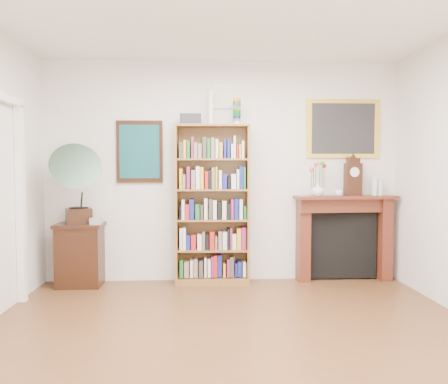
# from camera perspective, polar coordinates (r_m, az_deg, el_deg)

# --- Properties ---
(room) EXTENTS (4.51, 5.01, 2.81)m
(room) POSITION_cam_1_polar(r_m,az_deg,el_deg) (3.09, 1.98, 2.44)
(room) COLOR brown
(room) RESTS_ON ground
(door_casing) EXTENTS (0.08, 1.02, 2.17)m
(door_casing) POSITION_cam_1_polar(r_m,az_deg,el_deg) (4.71, -27.25, 0.62)
(door_casing) COLOR white
(door_casing) RESTS_ON left_wall
(teal_poster) EXTENTS (0.58, 0.04, 0.78)m
(teal_poster) POSITION_cam_1_polar(r_m,az_deg,el_deg) (5.62, -10.96, 5.20)
(teal_poster) COLOR black
(teal_poster) RESTS_ON back_wall
(small_picture) EXTENTS (0.26, 0.04, 0.30)m
(small_picture) POSITION_cam_1_polar(r_m,az_deg,el_deg) (5.64, -0.17, 12.39)
(small_picture) COLOR white
(small_picture) RESTS_ON back_wall
(gilt_painting) EXTENTS (0.95, 0.04, 0.75)m
(gilt_painting) POSITION_cam_1_polar(r_m,az_deg,el_deg) (5.87, 15.28, 7.98)
(gilt_painting) COLOR yellow
(gilt_painting) RESTS_ON back_wall
(bookshelf) EXTENTS (0.92, 0.35, 2.27)m
(bookshelf) POSITION_cam_1_polar(r_m,az_deg,el_deg) (5.41, -1.51, -0.45)
(bookshelf) COLOR brown
(bookshelf) RESTS_ON floor
(side_cabinet) EXTENTS (0.57, 0.42, 0.77)m
(side_cabinet) POSITION_cam_1_polar(r_m,az_deg,el_deg) (5.66, -18.29, -7.79)
(side_cabinet) COLOR black
(side_cabinet) RESTS_ON floor
(fireplace) EXTENTS (1.32, 0.41, 1.09)m
(fireplace) POSITION_cam_1_polar(r_m,az_deg,el_deg) (5.83, 15.35, -4.89)
(fireplace) COLOR #542113
(fireplace) RESTS_ON floor
(gramophone) EXTENTS (0.81, 0.89, 0.96)m
(gramophone) POSITION_cam_1_polar(r_m,az_deg,el_deg) (5.48, -18.97, 1.58)
(gramophone) COLOR black
(gramophone) RESTS_ON side_cabinet
(cd_stack) EXTENTS (0.13, 0.13, 0.08)m
(cd_stack) POSITION_cam_1_polar(r_m,az_deg,el_deg) (5.43, -16.39, -3.68)
(cd_stack) COLOR silver
(cd_stack) RESTS_ON side_cabinet
(mantel_clock) EXTENTS (0.21, 0.14, 0.48)m
(mantel_clock) POSITION_cam_1_polar(r_m,az_deg,el_deg) (5.77, 16.49, 1.83)
(mantel_clock) COLOR black
(mantel_clock) RESTS_ON fireplace
(flower_vase) EXTENTS (0.20, 0.20, 0.16)m
(flower_vase) POSITION_cam_1_polar(r_m,az_deg,el_deg) (5.60, 12.13, 0.34)
(flower_vase) COLOR white
(flower_vase) RESTS_ON fireplace
(teacup) EXTENTS (0.12, 0.12, 0.08)m
(teacup) POSITION_cam_1_polar(r_m,az_deg,el_deg) (5.65, 14.75, -0.12)
(teacup) COLOR white
(teacup) RESTS_ON fireplace
(bottle_left) EXTENTS (0.07, 0.07, 0.24)m
(bottle_left) POSITION_cam_1_polar(r_m,az_deg,el_deg) (5.88, 19.06, 0.74)
(bottle_left) COLOR silver
(bottle_left) RESTS_ON fireplace
(bottle_right) EXTENTS (0.06, 0.06, 0.20)m
(bottle_right) POSITION_cam_1_polar(r_m,az_deg,el_deg) (5.92, 19.74, 0.55)
(bottle_right) COLOR silver
(bottle_right) RESTS_ON fireplace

